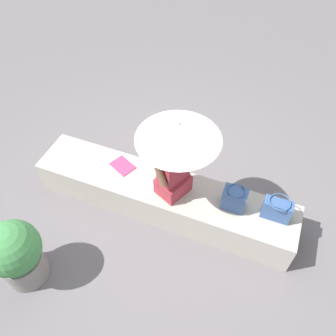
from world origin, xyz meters
TOP-DOWN VIEW (x-y plane):
  - ground_plane at (0.00, 0.00)m, footprint 14.00×14.00m
  - stone_bench at (0.00, 0.00)m, footprint 3.13×0.60m
  - person_seated at (-0.13, 0.03)m, footprint 0.39×0.51m
  - parasol at (-0.20, 0.08)m, footprint 0.83×0.83m
  - handbag_black at (-0.82, -0.01)m, footprint 0.26×0.19m
  - tote_bag_canvas at (-1.27, -0.05)m, footprint 0.30×0.22m
  - magazine at (0.57, -0.09)m, footprint 0.34×0.30m
  - planter_near at (1.03, 1.34)m, footprint 0.56×0.56m

SIDE VIEW (x-z plane):
  - ground_plane at x=0.00m, z-range 0.00..0.00m
  - stone_bench at x=0.00m, z-range 0.00..0.44m
  - magazine at x=0.57m, z-range 0.44..0.45m
  - planter_near at x=1.03m, z-range 0.03..0.88m
  - tote_bag_canvas at x=-1.27m, z-range 0.44..0.71m
  - handbag_black at x=-0.82m, z-range 0.43..0.73m
  - person_seated at x=-0.13m, z-range 0.38..1.28m
  - parasol at x=-0.20m, z-range 0.87..1.99m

